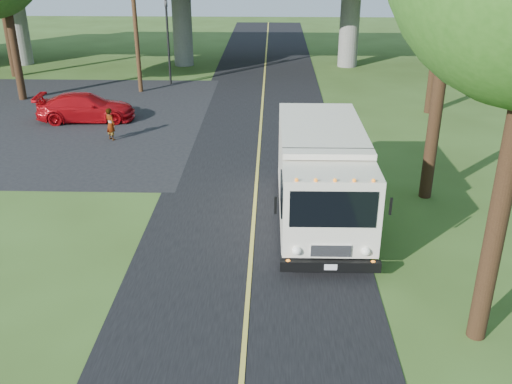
{
  "coord_description": "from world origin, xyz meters",
  "views": [
    {
      "loc": [
        0.6,
        -10.16,
        8.69
      ],
      "look_at": [
        0.12,
        5.63,
        1.6
      ],
      "focal_mm": 40.0,
      "sensor_mm": 36.0,
      "label": 1
    }
  ],
  "objects_px": {
    "traffic_signal": "(168,33)",
    "red_sedan": "(86,107)",
    "step_van": "(322,174)",
    "utility_pole": "(135,14)",
    "pedestrian": "(111,124)"
  },
  "relations": [
    {
      "from": "red_sedan",
      "to": "pedestrian",
      "type": "relative_size",
      "value": 3.19
    },
    {
      "from": "traffic_signal",
      "to": "utility_pole",
      "type": "relative_size",
      "value": 0.58
    },
    {
      "from": "traffic_signal",
      "to": "pedestrian",
      "type": "height_order",
      "value": "traffic_signal"
    },
    {
      "from": "utility_pole",
      "to": "pedestrian",
      "type": "height_order",
      "value": "utility_pole"
    },
    {
      "from": "red_sedan",
      "to": "utility_pole",
      "type": "bearing_deg",
      "value": -18.99
    },
    {
      "from": "step_van",
      "to": "utility_pole",
      "type": "bearing_deg",
      "value": 119.12
    },
    {
      "from": "traffic_signal",
      "to": "utility_pole",
      "type": "height_order",
      "value": "utility_pole"
    },
    {
      "from": "utility_pole",
      "to": "step_van",
      "type": "bearing_deg",
      "value": -60.37
    },
    {
      "from": "step_van",
      "to": "traffic_signal",
      "type": "bearing_deg",
      "value": 112.78
    },
    {
      "from": "utility_pole",
      "to": "step_van",
      "type": "xyz_separation_m",
      "value": [
        9.7,
        -17.05,
        -2.91
      ]
    },
    {
      "from": "traffic_signal",
      "to": "pedestrian",
      "type": "distance_m",
      "value": 11.35
    },
    {
      "from": "utility_pole",
      "to": "pedestrian",
      "type": "relative_size",
      "value": 5.88
    },
    {
      "from": "step_van",
      "to": "pedestrian",
      "type": "height_order",
      "value": "step_van"
    },
    {
      "from": "traffic_signal",
      "to": "red_sedan",
      "type": "bearing_deg",
      "value": -110.24
    },
    {
      "from": "utility_pole",
      "to": "red_sedan",
      "type": "relative_size",
      "value": 1.84
    }
  ]
}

